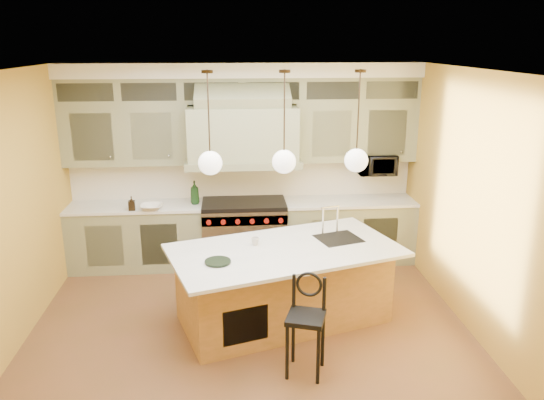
{
  "coord_description": "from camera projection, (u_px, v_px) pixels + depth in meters",
  "views": [
    {
      "loc": [
        -0.19,
        -5.16,
        3.19
      ],
      "look_at": [
        0.29,
        0.7,
        1.41
      ],
      "focal_mm": 35.0,
      "sensor_mm": 36.0,
      "label": 1
    }
  ],
  "objects": [
    {
      "name": "floor",
      "position": [
        251.0,
        341.0,
        5.86
      ],
      "size": [
        5.0,
        5.0,
        0.0
      ],
      "primitive_type": "plane",
      "color": "brown",
      "rests_on": "ground"
    },
    {
      "name": "ceiling",
      "position": [
        248.0,
        72.0,
        5.03
      ],
      "size": [
        5.0,
        5.0,
        0.0
      ],
      "primitive_type": "plane",
      "rotation": [
        3.14,
        0.0,
        0.0
      ],
      "color": "white",
      "rests_on": "wall_back"
    },
    {
      "name": "wall_back",
      "position": [
        243.0,
        163.0,
        7.83
      ],
      "size": [
        5.0,
        0.0,
        5.0
      ],
      "primitive_type": "plane",
      "rotation": [
        1.57,
        0.0,
        0.0
      ],
      "color": "#BB9033",
      "rests_on": "ground"
    },
    {
      "name": "wall_front",
      "position": [
        267.0,
        354.0,
        3.06
      ],
      "size": [
        5.0,
        0.0,
        5.0
      ],
      "primitive_type": "plane",
      "rotation": [
        -1.57,
        0.0,
        0.0
      ],
      "color": "#BB9033",
      "rests_on": "ground"
    },
    {
      "name": "wall_right",
      "position": [
        484.0,
        211.0,
        5.64
      ],
      "size": [
        0.0,
        5.0,
        5.0
      ],
      "primitive_type": "plane",
      "rotation": [
        1.57,
        0.0,
        -1.57
      ],
      "color": "#BB9033",
      "rests_on": "ground"
    },
    {
      "name": "back_cabinetry",
      "position": [
        243.0,
        168.0,
        7.58
      ],
      "size": [
        5.0,
        0.77,
        2.9
      ],
      "color": "gray",
      "rests_on": "floor"
    },
    {
      "name": "range",
      "position": [
        244.0,
        232.0,
        7.77
      ],
      "size": [
        1.2,
        0.74,
        0.96
      ],
      "color": "silver",
      "rests_on": "floor"
    },
    {
      "name": "kitchen_island",
      "position": [
        284.0,
        283.0,
        6.19
      ],
      "size": [
        2.85,
        2.06,
        1.35
      ],
      "rotation": [
        0.0,
        0.0,
        0.31
      ],
      "color": "olive",
      "rests_on": "floor"
    },
    {
      "name": "counter_stool",
      "position": [
        306.0,
        319.0,
        5.17
      ],
      "size": [
        0.45,
        0.45,
        1.02
      ],
      "rotation": [
        0.0,
        0.0,
        -0.32
      ],
      "color": "black",
      "rests_on": "floor"
    },
    {
      "name": "microwave",
      "position": [
        376.0,
        164.0,
        7.74
      ],
      "size": [
        0.54,
        0.37,
        0.3
      ],
      "primitive_type": "imported",
      "color": "black",
      "rests_on": "back_cabinetry"
    },
    {
      "name": "oil_bottle_a",
      "position": [
        195.0,
        193.0,
        7.55
      ],
      "size": [
        0.14,
        0.14,
        0.34
      ],
      "primitive_type": "imported",
      "rotation": [
        0.0,
        0.0,
        -0.06
      ],
      "color": "black",
      "rests_on": "back_cabinetry"
    },
    {
      "name": "oil_bottle_b",
      "position": [
        132.0,
        203.0,
        7.28
      ],
      "size": [
        0.1,
        0.1,
        0.2
      ],
      "primitive_type": "imported",
      "rotation": [
        0.0,
        0.0,
        0.09
      ],
      "color": "black",
      "rests_on": "back_cabinetry"
    },
    {
      "name": "fruit_bowl",
      "position": [
        152.0,
        207.0,
        7.32
      ],
      "size": [
        0.31,
        0.31,
        0.08
      ],
      "primitive_type": "imported",
      "rotation": [
        0.0,
        0.0,
        0.02
      ],
      "color": "silver",
      "rests_on": "back_cabinetry"
    },
    {
      "name": "cup",
      "position": [
        255.0,
        241.0,
        6.11
      ],
      "size": [
        0.11,
        0.11,
        0.09
      ],
      "primitive_type": "imported",
      "rotation": [
        0.0,
        0.0,
        0.14
      ],
      "color": "beige",
      "rests_on": "kitchen_island"
    },
    {
      "name": "pendant_left",
      "position": [
        210.0,
        160.0,
        5.7
      ],
      "size": [
        0.26,
        0.26,
        1.11
      ],
      "color": "#2D2319",
      "rests_on": "ceiling"
    },
    {
      "name": "pendant_center",
      "position": [
        284.0,
        159.0,
        5.76
      ],
      "size": [
        0.26,
        0.26,
        1.11
      ],
      "color": "#2D2319",
      "rests_on": "ceiling"
    },
    {
      "name": "pendant_right",
      "position": [
        356.0,
        158.0,
        5.82
      ],
      "size": [
        0.26,
        0.26,
        1.11
      ],
      "color": "#2D2319",
      "rests_on": "ceiling"
    }
  ]
}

